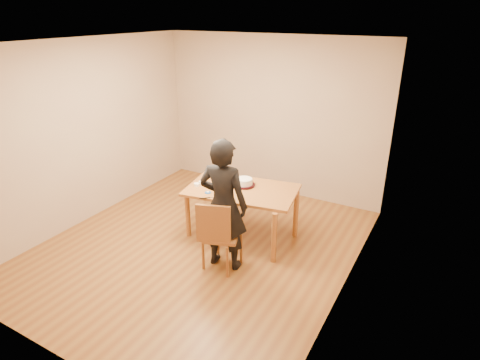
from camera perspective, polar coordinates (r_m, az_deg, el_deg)
The scene contains 16 objects.
room_shell at distance 5.38m, azimuth -4.32°, elevation 4.62°, with size 4.00×4.50×2.70m.
dining_table at distance 5.58m, azimuth 0.25°, elevation -1.43°, with size 1.51×0.90×0.04m, color brown.
dining_chair at distance 5.06m, azimuth -2.56°, elevation -7.86°, with size 0.41×0.41×0.04m, color brown.
cake_plate at distance 5.67m, azimuth 0.62°, elevation -0.69°, with size 0.31×0.31×0.02m, color #B40C2C.
cake at distance 5.65m, azimuth 0.62°, elevation -0.24°, with size 0.23×0.23×0.07m, color white.
frosting_dome at distance 5.63m, azimuth 0.63°, elevation 0.23°, with size 0.23×0.23×0.03m, color white.
frosting_tub at distance 5.24m, azimuth -1.58°, elevation -2.42°, with size 0.10×0.10×0.09m, color white.
frosting_lid at distance 5.47m, azimuth -4.60°, elevation -1.79°, with size 0.09×0.09×0.01m, color #164594.
frosting_dollop at distance 5.47m, azimuth -4.60°, elevation -1.67°, with size 0.04×0.04×0.02m, color white.
ramekin_green at distance 5.70m, azimuth -6.17°, elevation -0.64°, with size 0.08×0.08×0.04m, color white.
ramekin_yellow at distance 5.73m, azimuth -4.94°, elevation -0.44°, with size 0.08×0.08×0.04m, color white.
ramekin_multi at distance 5.76m, azimuth -5.51°, elevation -0.35°, with size 0.08×0.08×0.04m, color white.
candy_box_pink at distance 6.00m, azimuth -2.79°, elevation 0.64°, with size 0.14×0.07×0.02m, color #C92F6D.
candy_box_green at distance 5.99m, azimuth -2.82°, elevation 0.84°, with size 0.13×0.06×0.02m, color green.
spatula at distance 5.32m, azimuth -5.05°, elevation -2.57°, with size 0.15×0.01×0.01m, color black.
person at distance 4.90m, azimuth -2.37°, elevation -3.60°, with size 0.62×0.41×1.70m, color black.
Camera 1 is at (2.84, -3.89, 3.05)m, focal length 30.00 mm.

